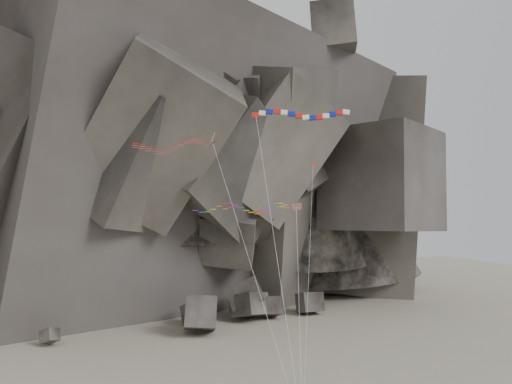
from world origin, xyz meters
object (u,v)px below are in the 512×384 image
object	(u,v)px
banner_kite	(301,116)
parafoil_kite	(243,208)
pennant_kite	(310,227)
delta_kite	(169,145)

from	to	relation	value
banner_kite	parafoil_kite	xyz separation A→B (m)	(-6.68, 0.96, -10.62)
banner_kite	pennant_kite	distance (m)	12.98
banner_kite	pennant_kite	xyz separation A→B (m)	(-0.10, -2.70, -12.70)
delta_kite	parafoil_kite	distance (m)	12.31
banner_kite	parafoil_kite	size ratio (longest dim) A/B	1.54
delta_kite	banner_kite	bearing A→B (deg)	-19.41
parafoil_kite	banner_kite	bearing A→B (deg)	11.22
banner_kite	delta_kite	bearing A→B (deg)	169.43
pennant_kite	delta_kite	bearing A→B (deg)	135.52
parafoil_kite	pennant_kite	bearing A→B (deg)	-9.66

